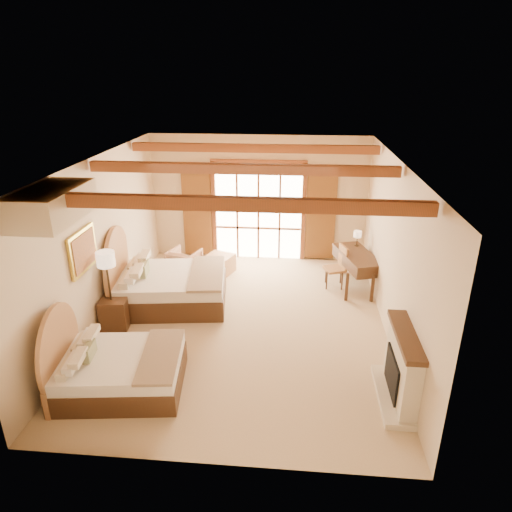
# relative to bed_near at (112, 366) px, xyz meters

# --- Properties ---
(floor) EXTENTS (7.00, 7.00, 0.00)m
(floor) POSITION_rel_bed_near_xyz_m (1.83, 2.11, -0.38)
(floor) COLOR #CAB38A
(floor) RESTS_ON ground
(wall_back) EXTENTS (5.50, 0.00, 5.50)m
(wall_back) POSITION_rel_bed_near_xyz_m (1.83, 5.61, 1.22)
(wall_back) COLOR beige
(wall_back) RESTS_ON ground
(wall_left) EXTENTS (0.00, 7.00, 7.00)m
(wall_left) POSITION_rel_bed_near_xyz_m (-0.92, 2.11, 1.22)
(wall_left) COLOR beige
(wall_left) RESTS_ON ground
(wall_right) EXTENTS (0.00, 7.00, 7.00)m
(wall_right) POSITION_rel_bed_near_xyz_m (4.58, 2.11, 1.22)
(wall_right) COLOR beige
(wall_right) RESTS_ON ground
(ceiling) EXTENTS (7.00, 7.00, 0.00)m
(ceiling) POSITION_rel_bed_near_xyz_m (1.83, 2.11, 2.82)
(ceiling) COLOR #B57136
(ceiling) RESTS_ON ground
(ceiling_beams) EXTENTS (5.39, 4.60, 0.18)m
(ceiling_beams) POSITION_rel_bed_near_xyz_m (1.83, 2.11, 2.70)
(ceiling_beams) COLOR brown
(ceiling_beams) RESTS_ON ceiling
(french_doors) EXTENTS (3.95, 0.08, 2.60)m
(french_doors) POSITION_rel_bed_near_xyz_m (1.83, 5.55, 0.87)
(french_doors) COLOR white
(french_doors) RESTS_ON ground
(fireplace) EXTENTS (0.46, 1.40, 1.16)m
(fireplace) POSITION_rel_bed_near_xyz_m (4.43, 0.11, 0.13)
(fireplace) COLOR beige
(fireplace) RESTS_ON ground
(painting) EXTENTS (0.06, 0.95, 0.75)m
(painting) POSITION_rel_bed_near_xyz_m (-0.87, 1.36, 1.37)
(painting) COLOR gold
(painting) RESTS_ON wall_left
(canopy_valance) EXTENTS (0.70, 1.40, 0.45)m
(canopy_valance) POSITION_rel_bed_near_xyz_m (-0.57, 0.11, 2.57)
(canopy_valance) COLOR beige
(canopy_valance) RESTS_ON ceiling
(bed_near) EXTENTS (2.06, 1.64, 1.25)m
(bed_near) POSITION_rel_bed_near_xyz_m (0.00, 0.00, 0.00)
(bed_near) COLOR #402D18
(bed_near) RESTS_ON floor
(bed_far) EXTENTS (2.49, 1.99, 1.50)m
(bed_far) POSITION_rel_bed_near_xyz_m (0.03, 2.81, 0.08)
(bed_far) COLOR #402D18
(bed_far) RESTS_ON floor
(nightstand) EXTENTS (0.56, 0.56, 0.61)m
(nightstand) POSITION_rel_bed_near_xyz_m (-0.64, 1.77, -0.07)
(nightstand) COLOR #402D18
(nightstand) RESTS_ON floor
(floor_lamp) EXTENTS (0.34, 0.34, 1.58)m
(floor_lamp) POSITION_rel_bed_near_xyz_m (-0.67, 1.75, 0.97)
(floor_lamp) COLOR #332819
(floor_lamp) RESTS_ON floor
(armchair) EXTENTS (0.87, 0.88, 0.64)m
(armchair) POSITION_rel_bed_near_xyz_m (0.13, 4.31, -0.06)
(armchair) COLOR tan
(armchair) RESTS_ON floor
(ottoman) EXTENTS (0.80, 0.80, 0.45)m
(ottoman) POSITION_rel_bed_near_xyz_m (0.96, 4.49, -0.15)
(ottoman) COLOR #B37E50
(ottoman) RESTS_ON floor
(desk) EXTENTS (1.06, 1.64, 0.82)m
(desk) POSITION_rel_bed_near_xyz_m (4.21, 3.99, 0.06)
(desk) COLOR #402D18
(desk) RESTS_ON floor
(desk_chair) EXTENTS (0.56, 0.55, 0.98)m
(desk_chair) POSITION_rel_bed_near_xyz_m (3.74, 3.96, -0.07)
(desk_chair) COLOR #9C6041
(desk_chair) RESTS_ON floor
(desk_lamp) EXTENTS (0.18, 0.18, 0.36)m
(desk_lamp) POSITION_rel_bed_near_xyz_m (4.24, 4.50, 0.72)
(desk_lamp) COLOR #332819
(desk_lamp) RESTS_ON desk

